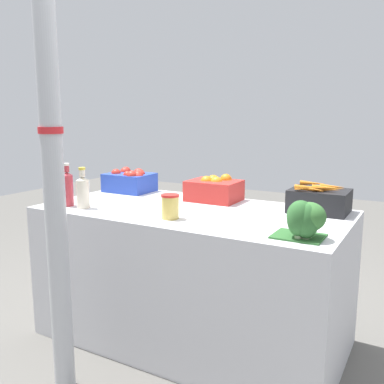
% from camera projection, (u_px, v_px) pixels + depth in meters
% --- Properties ---
extents(ground_plane, '(10.00, 10.00, 0.00)m').
position_uv_depth(ground_plane, '(192.00, 336.00, 2.61)').
color(ground_plane, '#605E59').
extents(market_table, '(1.75, 0.87, 0.80)m').
position_uv_depth(market_table, '(192.00, 275.00, 2.53)').
color(market_table, silver).
rests_on(market_table, ground_plane).
extents(support_pole, '(0.11, 0.11, 2.30)m').
position_uv_depth(support_pole, '(52.00, 156.00, 1.92)').
color(support_pole, '#B7BABF').
rests_on(support_pole, ground_plane).
extents(apple_crate, '(0.31, 0.25, 0.16)m').
position_uv_depth(apple_crate, '(130.00, 180.00, 3.01)').
color(apple_crate, '#2847B7').
rests_on(apple_crate, market_table).
extents(orange_crate, '(0.31, 0.25, 0.17)m').
position_uv_depth(orange_crate, '(214.00, 189.00, 2.70)').
color(orange_crate, red).
rests_on(orange_crate, market_table).
extents(carrot_crate, '(0.31, 0.26, 0.17)m').
position_uv_depth(carrot_crate, '(319.00, 200.00, 2.37)').
color(carrot_crate, black).
rests_on(carrot_crate, market_table).
extents(broccoli_pile, '(0.23, 0.19, 0.17)m').
position_uv_depth(broccoli_pile, '(304.00, 219.00, 1.85)').
color(broccoli_pile, '#2D602D').
rests_on(broccoli_pile, market_table).
extents(juice_bottle_golden, '(0.08, 0.08, 0.28)m').
position_uv_depth(juice_bottle_golden, '(55.00, 184.00, 2.58)').
color(juice_bottle_golden, gold).
rests_on(juice_bottle_golden, market_table).
extents(juice_bottle_ruby, '(0.07, 0.07, 0.26)m').
position_uv_depth(juice_bottle_ruby, '(68.00, 188.00, 2.53)').
color(juice_bottle_ruby, '#B2333D').
rests_on(juice_bottle_ruby, market_table).
extents(juice_bottle_cloudy, '(0.08, 0.08, 0.24)m').
position_uv_depth(juice_bottle_cloudy, '(83.00, 191.00, 2.48)').
color(juice_bottle_cloudy, beige).
rests_on(juice_bottle_cloudy, market_table).
extents(pickle_jar, '(0.10, 0.10, 0.13)m').
position_uv_depth(pickle_jar, '(170.00, 206.00, 2.23)').
color(pickle_jar, '#DBBC56').
rests_on(pickle_jar, market_table).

